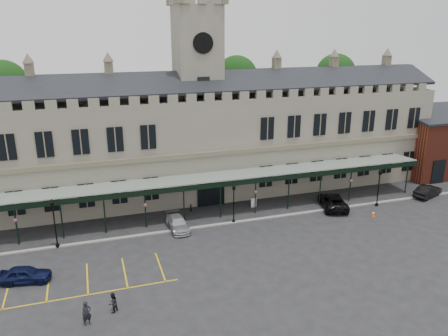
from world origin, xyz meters
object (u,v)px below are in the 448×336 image
object	(u,v)px
lamp_post_left	(54,219)
sign_board	(254,203)
car_right_b	(428,191)
person_a	(87,313)
traffic_cone	(373,214)
car_taxi	(178,223)
station_building	(199,141)
clock_tower	(198,86)
lamp_post_mid	(234,200)
car_van	(333,201)
car_left_a	(25,275)
person_b	(113,303)
lamp_post_right	(379,184)

from	to	relation	value
lamp_post_left	sign_board	size ratio (longest dim) A/B	4.37
car_right_b	person_a	distance (m)	41.78
traffic_cone	person_a	distance (m)	31.47
car_right_b	car_taxi	bearing A→B (deg)	67.47
lamp_post_left	car_taxi	distance (m)	11.74
station_building	car_right_b	world-z (taller)	station_building
station_building	clock_tower	world-z (taller)	clock_tower
clock_tower	lamp_post_mid	distance (m)	14.85
car_van	car_right_b	world-z (taller)	car_van
car_left_a	car_taxi	bearing A→B (deg)	-56.52
car_right_b	person_b	bearing A→B (deg)	85.22
traffic_cone	car_taxi	world-z (taller)	car_taxi
lamp_post_right	traffic_cone	distance (m)	4.04
lamp_post_mid	lamp_post_right	size ratio (longest dim) A/B	0.98
lamp_post_right	person_b	xyz separation A→B (m)	(-30.44, -11.02, -1.87)
clock_tower	car_left_a	world-z (taller)	clock_tower
clock_tower	traffic_cone	bearing A→B (deg)	-40.51
car_van	person_a	world-z (taller)	person_a
lamp_post_right	car_left_a	bearing A→B (deg)	-172.52
car_van	lamp_post_left	bearing A→B (deg)	17.87
station_building	car_right_b	bearing A→B (deg)	-22.20
lamp_post_left	lamp_post_right	bearing A→B (deg)	-1.03
car_right_b	station_building	bearing A→B (deg)	46.12
traffic_cone	sign_board	distance (m)	13.10
lamp_post_mid	car_right_b	distance (m)	24.93
car_taxi	person_a	world-z (taller)	person_a
station_building	traffic_cone	bearing A→B (deg)	-40.33
lamp_post_left	car_left_a	distance (m)	6.29
lamp_post_left	person_b	xyz separation A→B (m)	(4.21, -11.64, -2.12)
person_a	lamp_post_mid	bearing A→B (deg)	22.43
sign_board	lamp_post_right	bearing A→B (deg)	-17.24
clock_tower	traffic_cone	size ratio (longest dim) A/B	38.35
clock_tower	person_a	xyz separation A→B (m)	(-14.10, -23.08, -12.21)
traffic_cone	car_right_b	xyz separation A→B (m)	(9.88, 2.98, 0.41)
lamp_post_right	car_van	bearing A→B (deg)	167.78
traffic_cone	sign_board	xyz separation A→B (m)	(-11.43, 6.40, 0.23)
clock_tower	car_taxi	size ratio (longest dim) A/B	5.61
traffic_cone	person_b	world-z (taller)	person_b
lamp_post_left	car_taxi	bearing A→B (deg)	1.92
clock_tower	lamp_post_mid	xyz separation A→B (m)	(0.92, -10.44, -10.52)
car_taxi	person_b	size ratio (longest dim) A/B	2.84
car_taxi	car_van	bearing A→B (deg)	-2.34
station_building	lamp_post_mid	world-z (taller)	station_building
lamp_post_mid	car_left_a	world-z (taller)	lamp_post_mid
person_a	person_b	bearing A→B (deg)	8.98
lamp_post_right	car_taxi	world-z (taller)	lamp_post_right
car_taxi	car_van	size ratio (longest dim) A/B	0.80
traffic_cone	person_a	world-z (taller)	person_a
lamp_post_right	traffic_cone	world-z (taller)	lamp_post_right
person_a	traffic_cone	bearing A→B (deg)	-0.10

